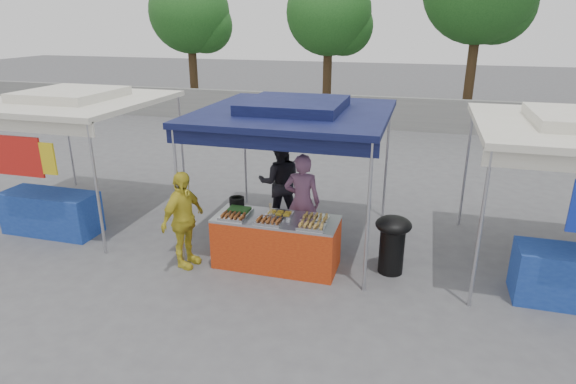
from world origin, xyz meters
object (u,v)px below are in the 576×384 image
(customer_person, at_px, (183,220))
(cooking_pot, at_px, (237,202))
(vendor_table, at_px, (276,242))
(vendor_woman, at_px, (302,202))
(wok_burner, at_px, (392,240))
(helper_man, at_px, (280,182))

(customer_person, bearing_deg, cooking_pot, -28.37)
(vendor_table, xyz_separation_m, vendor_woman, (0.23, 0.77, 0.44))
(vendor_table, xyz_separation_m, wok_burner, (1.83, 0.30, 0.14))
(vendor_table, distance_m, wok_burner, 1.86)
(vendor_table, relative_size, cooking_pot, 7.86)
(cooking_pot, bearing_deg, vendor_table, -22.51)
(wok_burner, relative_size, customer_person, 0.59)
(wok_burner, distance_m, helper_man, 2.68)
(wok_burner, relative_size, helper_man, 0.55)
(customer_person, bearing_deg, wok_burner, -65.31)
(cooking_pot, height_order, vendor_woman, vendor_woman)
(customer_person, bearing_deg, helper_man, -12.99)
(vendor_woman, xyz_separation_m, helper_man, (-0.68, 0.91, 0.01))
(vendor_table, relative_size, wok_burner, 2.08)
(helper_man, relative_size, customer_person, 1.07)
(vendor_woman, distance_m, helper_man, 1.13)
(cooking_pot, relative_size, helper_man, 0.15)
(vendor_table, xyz_separation_m, customer_person, (-1.44, -0.40, 0.39))
(vendor_table, height_order, cooking_pot, cooking_pot)
(cooking_pot, relative_size, wok_burner, 0.26)
(wok_burner, bearing_deg, vendor_woman, -173.39)
(cooking_pot, distance_m, customer_person, 0.98)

